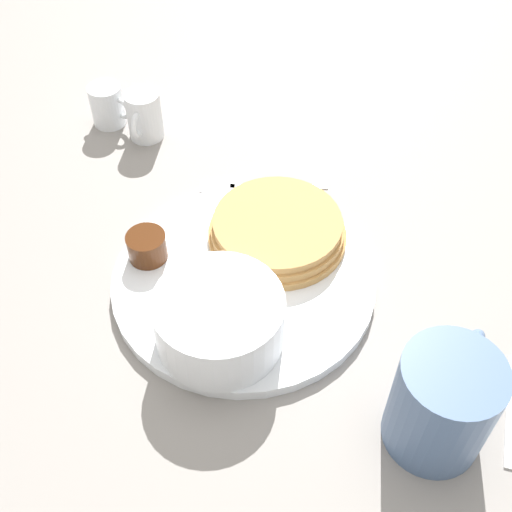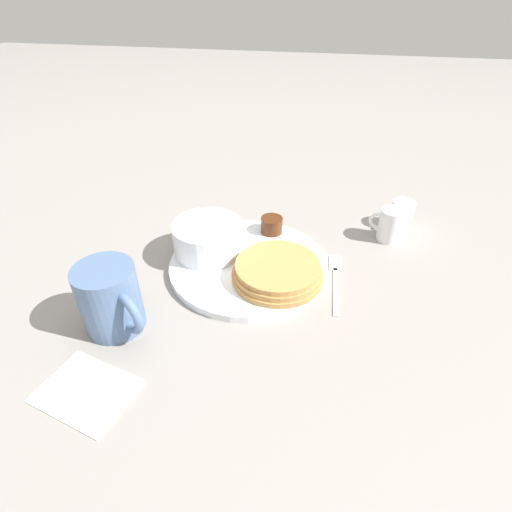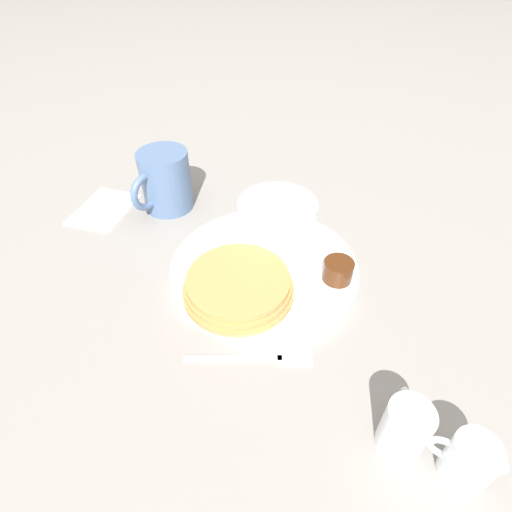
{
  "view_description": "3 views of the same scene",
  "coord_description": "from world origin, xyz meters",
  "px_view_note": "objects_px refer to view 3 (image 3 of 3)",
  "views": [
    {
      "loc": [
        0.4,
        0.03,
        0.5
      ],
      "look_at": [
        -0.01,
        0.01,
        0.03
      ],
      "focal_mm": 45.0,
      "sensor_mm": 36.0,
      "label": 1
    },
    {
      "loc": [
        -0.11,
        0.51,
        0.41
      ],
      "look_at": [
        -0.02,
        0.02,
        0.04
      ],
      "focal_mm": 28.0,
      "sensor_mm": 36.0,
      "label": 2
    },
    {
      "loc": [
        -0.4,
        -0.0,
        0.39
      ],
      "look_at": [
        0.0,
        0.01,
        0.03
      ],
      "focal_mm": 28.0,
      "sensor_mm": 36.0,
      "label": 3
    }
  ],
  "objects_px": {
    "bowl": "(277,217)",
    "coffee_mug": "(164,181)",
    "fork": "(264,358)",
    "creamer_pitcher_far": "(468,461)",
    "plate": "(264,268)",
    "creamer_pitcher_near": "(404,428)"
  },
  "relations": [
    {
      "from": "coffee_mug",
      "to": "creamer_pitcher_near",
      "type": "xyz_separation_m",
      "value": [
        -0.39,
        -0.29,
        -0.02
      ]
    },
    {
      "from": "plate",
      "to": "coffee_mug",
      "type": "bearing_deg",
      "value": 46.92
    },
    {
      "from": "creamer_pitcher_far",
      "to": "fork",
      "type": "bearing_deg",
      "value": 57.19
    },
    {
      "from": "fork",
      "to": "bowl",
      "type": "bearing_deg",
      "value": -4.15
    },
    {
      "from": "coffee_mug",
      "to": "creamer_pitcher_far",
      "type": "height_order",
      "value": "coffee_mug"
    },
    {
      "from": "bowl",
      "to": "fork",
      "type": "distance_m",
      "value": 0.22
    },
    {
      "from": "bowl",
      "to": "creamer_pitcher_far",
      "type": "bearing_deg",
      "value": -153.72
    },
    {
      "from": "bowl",
      "to": "fork",
      "type": "height_order",
      "value": "bowl"
    },
    {
      "from": "coffee_mug",
      "to": "creamer_pitcher_far",
      "type": "relative_size",
      "value": 1.83
    },
    {
      "from": "coffee_mug",
      "to": "fork",
      "type": "relative_size",
      "value": 0.72
    },
    {
      "from": "plate",
      "to": "fork",
      "type": "bearing_deg",
      "value": -179.28
    },
    {
      "from": "bowl",
      "to": "coffee_mug",
      "type": "relative_size",
      "value": 1.09
    },
    {
      "from": "bowl",
      "to": "coffee_mug",
      "type": "distance_m",
      "value": 0.2
    },
    {
      "from": "creamer_pitcher_near",
      "to": "fork",
      "type": "distance_m",
      "value": 0.16
    },
    {
      "from": "bowl",
      "to": "fork",
      "type": "relative_size",
      "value": 0.79
    },
    {
      "from": "coffee_mug",
      "to": "creamer_pitcher_near",
      "type": "distance_m",
      "value": 0.49
    },
    {
      "from": "fork",
      "to": "creamer_pitcher_near",
      "type": "bearing_deg",
      "value": -124.84
    },
    {
      "from": "coffee_mug",
      "to": "fork",
      "type": "distance_m",
      "value": 0.34
    },
    {
      "from": "coffee_mug",
      "to": "creamer_pitcher_far",
      "type": "xyz_separation_m",
      "value": [
        -0.41,
        -0.34,
        -0.02
      ]
    },
    {
      "from": "bowl",
      "to": "coffee_mug",
      "type": "xyz_separation_m",
      "value": [
        0.08,
        0.18,
        0.01
      ]
    },
    {
      "from": "plate",
      "to": "bowl",
      "type": "distance_m",
      "value": 0.08
    },
    {
      "from": "coffee_mug",
      "to": "creamer_pitcher_far",
      "type": "distance_m",
      "value": 0.54
    }
  ]
}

